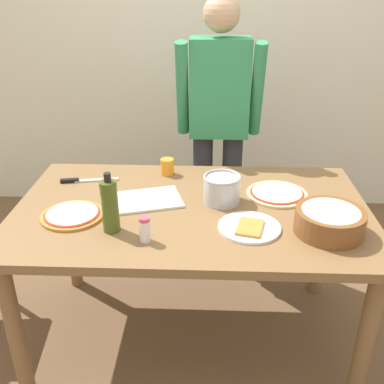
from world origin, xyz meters
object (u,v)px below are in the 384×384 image
(cutting_board_white, at_px, (148,200))
(salt_shaker, at_px, (145,229))
(steel_pot, at_px, (222,189))
(pizza_raw_on_board, at_px, (277,193))
(person_cook, at_px, (219,120))
(dining_table, at_px, (192,224))
(cup_orange, at_px, (167,167))
(plate_with_slice, at_px, (249,227))
(popcorn_bowl, at_px, (330,219))
(olive_oil_bottle, at_px, (110,206))
(chef_knife, at_px, (82,180))
(pizza_cooked_on_tray, at_px, (72,215))

(cutting_board_white, bearing_deg, salt_shaker, -84.23)
(steel_pot, distance_m, cutting_board_white, 0.35)
(pizza_raw_on_board, bearing_deg, person_cook, 113.71)
(dining_table, xyz_separation_m, salt_shaker, (-0.17, -0.29, 0.14))
(pizza_raw_on_board, distance_m, cup_orange, 0.59)
(plate_with_slice, xyz_separation_m, salt_shaker, (-0.42, -0.11, 0.04))
(dining_table, xyz_separation_m, popcorn_bowl, (0.57, -0.20, 0.15))
(pizza_raw_on_board, height_order, steel_pot, steel_pot)
(olive_oil_bottle, height_order, cutting_board_white, olive_oil_bottle)
(person_cook, height_order, chef_knife, person_cook)
(dining_table, height_order, person_cook, person_cook)
(pizza_cooked_on_tray, bearing_deg, dining_table, 12.32)
(steel_pot, distance_m, salt_shaker, 0.47)
(pizza_raw_on_board, bearing_deg, dining_table, -161.55)
(olive_oil_bottle, height_order, salt_shaker, olive_oil_bottle)
(plate_with_slice, xyz_separation_m, cutting_board_white, (-0.45, 0.24, -0.00))
(olive_oil_bottle, distance_m, cup_orange, 0.61)
(popcorn_bowl, bearing_deg, olive_oil_bottle, -178.68)
(chef_knife, bearing_deg, steel_pot, -15.35)
(pizza_raw_on_board, xyz_separation_m, popcorn_bowl, (0.16, -0.33, 0.05))
(popcorn_bowl, height_order, cup_orange, popcorn_bowl)
(olive_oil_bottle, relative_size, steel_pot, 1.48)
(pizza_cooked_on_tray, height_order, salt_shaker, salt_shaker)
(steel_pot, bearing_deg, plate_with_slice, -65.74)
(dining_table, distance_m, person_cook, 0.81)
(popcorn_bowl, relative_size, cutting_board_white, 0.93)
(pizza_raw_on_board, distance_m, salt_shaker, 0.71)
(cup_orange, height_order, salt_shaker, salt_shaker)
(cup_orange, bearing_deg, olive_oil_bottle, -106.89)
(plate_with_slice, bearing_deg, chef_knife, 151.74)
(plate_with_slice, height_order, cutting_board_white, plate_with_slice)
(pizza_raw_on_board, distance_m, olive_oil_bottle, 0.81)
(pizza_raw_on_board, height_order, pizza_cooked_on_tray, same)
(plate_with_slice, xyz_separation_m, steel_pot, (-0.11, 0.24, 0.06))
(dining_table, height_order, salt_shaker, salt_shaker)
(person_cook, distance_m, chef_knife, 0.88)
(pizza_cooked_on_tray, relative_size, salt_shaker, 2.56)
(person_cook, relative_size, popcorn_bowl, 5.79)
(popcorn_bowl, bearing_deg, plate_with_slice, 177.85)
(pizza_raw_on_board, relative_size, cup_orange, 3.39)
(pizza_raw_on_board, relative_size, olive_oil_bottle, 1.13)
(pizza_cooked_on_tray, xyz_separation_m, cup_orange, (0.37, 0.47, 0.03))
(cup_orange, bearing_deg, cutting_board_white, -101.35)
(dining_table, bearing_deg, pizza_cooked_on_tray, -167.68)
(dining_table, distance_m, salt_shaker, 0.37)
(pizza_raw_on_board, height_order, plate_with_slice, plate_with_slice)
(popcorn_bowl, xyz_separation_m, olive_oil_bottle, (-0.88, -0.02, 0.05))
(cup_orange, bearing_deg, pizza_raw_on_board, -22.72)
(pizza_cooked_on_tray, bearing_deg, plate_with_slice, -5.54)
(pizza_cooked_on_tray, relative_size, olive_oil_bottle, 1.06)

